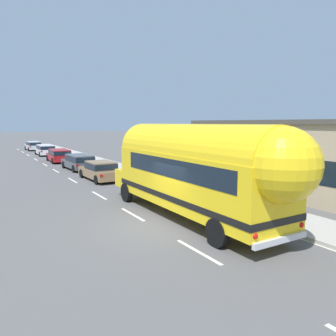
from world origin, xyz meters
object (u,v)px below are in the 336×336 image
at_px(car_third, 59,155).
at_px(car_fifth, 33,145).
at_px(car_lead, 101,170).
at_px(car_fourth, 45,149).
at_px(painted_bus, 197,168).
at_px(car_second, 79,161).

distance_m(car_third, car_fifth, 17.33).
bearing_deg(car_lead, car_fifth, 90.10).
bearing_deg(car_fourth, car_fifth, 90.56).
xyz_separation_m(car_lead, car_fourth, (0.04, 21.21, 0.05)).
relative_size(car_lead, car_fifth, 1.10).
xyz_separation_m(painted_bus, car_fourth, (-0.07, 33.08, -1.50)).
distance_m(car_lead, car_second, 5.94).
relative_size(car_second, car_fifth, 1.07).
height_order(painted_bus, car_lead, painted_bus).
bearing_deg(car_lead, car_second, 89.28).
bearing_deg(painted_bus, car_fifth, 90.21).
bearing_deg(car_fourth, car_second, -89.85).
distance_m(car_lead, car_fifth, 30.19).
relative_size(car_fourth, car_fifth, 1.08).
xyz_separation_m(car_second, car_fifth, (-0.13, 24.26, -0.01)).
relative_size(painted_bus, car_second, 2.61).
bearing_deg(car_third, car_fifth, 89.88).
bearing_deg(painted_bus, car_third, 90.45).
bearing_deg(car_second, car_fifth, 90.30).
xyz_separation_m(car_third, car_fourth, (0.12, 8.35, -0.00)).
xyz_separation_m(painted_bus, car_second, (-0.03, 17.80, -1.51)).
xyz_separation_m(painted_bus, car_lead, (-0.10, 11.86, -1.56)).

